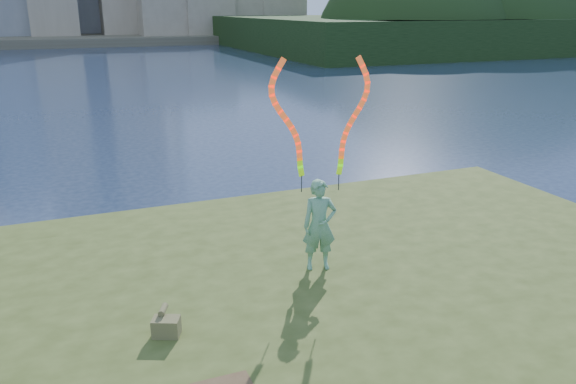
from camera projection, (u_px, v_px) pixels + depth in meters
name	position (u px, v px, depth m)	size (l,w,h in m)	color
ground	(250.00, 345.00, 9.19)	(320.00, 320.00, 0.00)	#18253E
far_shore	(69.00, 37.00, 92.65)	(320.00, 40.00, 1.20)	brown
wooded_hill	(505.00, 43.00, 83.11)	(78.00, 50.00, 63.00)	black
woman_with_ribbons	(320.00, 193.00, 9.71)	(2.01, 0.62, 4.03)	#156F39
canvas_bag	(166.00, 326.00, 7.99)	(0.45, 0.51, 0.36)	#4F512D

